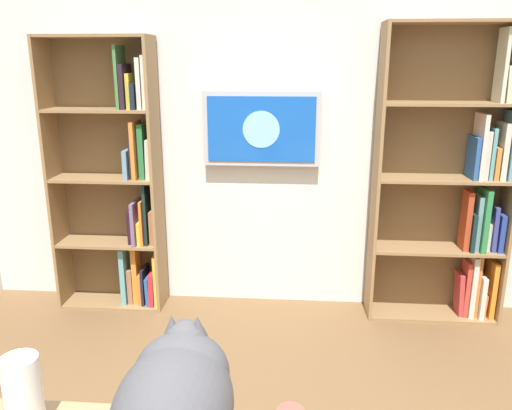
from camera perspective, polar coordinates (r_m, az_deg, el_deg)
name	(u,v)px	position (r m, az deg, el deg)	size (l,w,h in m)	color
wall_back	(271,127)	(3.74, 1.71, 8.66)	(4.52, 0.06, 2.70)	silver
bookshelf_left	(460,185)	(3.81, 21.80, 2.08)	(0.93, 0.28, 2.06)	#937047
bookshelf_right	(119,184)	(3.87, -15.01, 2.24)	(0.78, 0.28, 1.98)	#937047
wall_mounted_tv	(262,129)	(3.66, 0.62, 8.50)	(0.83, 0.07, 0.53)	#B7B7BC
cat	(176,397)	(1.53, -8.91, -20.40)	(0.33, 0.62, 0.34)	#4C4C51
paper_towel_roll	(23,393)	(1.75, -24.57, -18.54)	(0.11, 0.11, 0.23)	white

